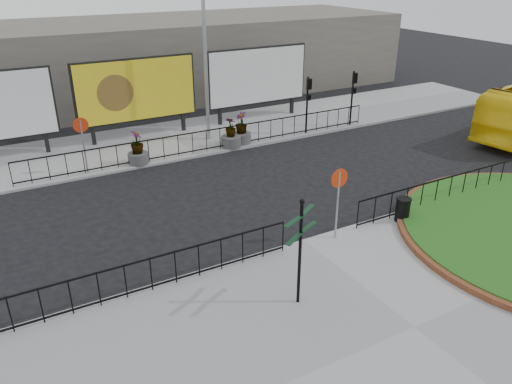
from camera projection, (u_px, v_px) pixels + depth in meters
ground at (303, 242)px, 16.61m from camera, size 90.00×90.00×0.00m
pavement_near at (414, 329)px, 12.62m from camera, size 30.00×10.00×0.12m
pavement_far at (175, 139)px, 26.10m from camera, size 44.00×6.00×0.12m
railing_near_left at (126, 281)px, 13.44m from camera, size 10.00×0.10×1.10m
railing_near_right at (450, 188)px, 18.96m from camera, size 9.00×0.10×1.10m
railing_far at (213, 139)px, 24.14m from camera, size 18.00×0.10×1.10m
speed_sign_far at (82, 133)px, 21.05m from camera, size 0.64×0.07×2.47m
speed_sign_near at (339, 188)px, 15.93m from camera, size 0.64×0.07×2.47m
billboard_mid at (136, 90)px, 25.14m from camera, size 6.20×0.31×4.10m
billboard_right at (257, 76)px, 28.23m from camera, size 6.20×0.31×4.10m
lamp_post at (205, 46)px, 23.97m from camera, size 0.74×0.18×9.23m
signal_pole_a at (308, 97)px, 26.00m from camera, size 0.22×0.26×3.00m
signal_pole_b at (353, 90)px, 27.32m from camera, size 0.22×0.26×3.00m
building_backdrop at (118, 61)px, 33.00m from camera, size 40.00×10.00×5.00m
fingerpost_sign at (300, 242)px, 12.76m from camera, size 1.37×0.86×3.09m
litter_bin at (403, 210)px, 17.56m from camera, size 0.53×0.53×0.88m
planter_a at (138, 151)px, 22.57m from camera, size 0.94×0.94×1.52m
planter_b at (231, 136)px, 24.68m from camera, size 1.00×1.00×1.48m
planter_c at (241, 131)px, 25.13m from camera, size 0.99×0.99×1.59m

